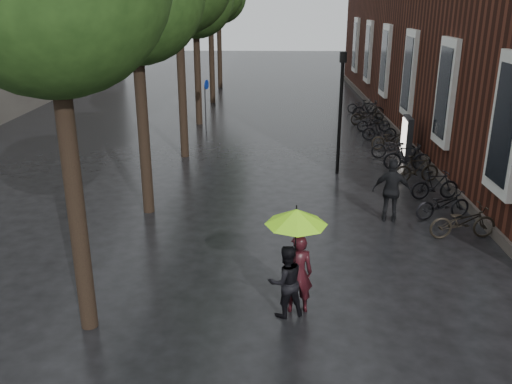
{
  "coord_description": "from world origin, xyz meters",
  "views": [
    {
      "loc": [
        -0.57,
        -7.95,
        5.99
      ],
      "look_at": [
        -0.86,
        5.03,
        1.34
      ],
      "focal_mm": 38.0,
      "sensor_mm": 36.0,
      "label": 1
    }
  ],
  "objects_px": {
    "person_black": "(286,281)",
    "pedestrian_walking": "(392,191)",
    "parked_bicycles": "(394,144)",
    "lamp_post": "(341,102)",
    "person_burgundy": "(298,274)",
    "ad_lightbox": "(407,137)"
  },
  "relations": [
    {
      "from": "pedestrian_walking",
      "to": "ad_lightbox",
      "type": "bearing_deg",
      "value": -93.41
    },
    {
      "from": "pedestrian_walking",
      "to": "lamp_post",
      "type": "xyz_separation_m",
      "value": [
        -0.96,
        4.47,
        1.7
      ]
    },
    {
      "from": "person_burgundy",
      "to": "ad_lightbox",
      "type": "xyz_separation_m",
      "value": [
        4.86,
        11.34,
        -0.01
      ]
    },
    {
      "from": "person_burgundy",
      "to": "person_black",
      "type": "relative_size",
      "value": 1.11
    },
    {
      "from": "person_burgundy",
      "to": "person_black",
      "type": "height_order",
      "value": "person_burgundy"
    },
    {
      "from": "person_black",
      "to": "person_burgundy",
      "type": "bearing_deg",
      "value": -165.04
    },
    {
      "from": "person_burgundy",
      "to": "ad_lightbox",
      "type": "height_order",
      "value": "person_burgundy"
    },
    {
      "from": "person_black",
      "to": "pedestrian_walking",
      "type": "bearing_deg",
      "value": -141.75
    },
    {
      "from": "ad_lightbox",
      "to": "pedestrian_walking",
      "type": "bearing_deg",
      "value": -103.28
    },
    {
      "from": "lamp_post",
      "to": "person_burgundy",
      "type": "bearing_deg",
      "value": -101.71
    },
    {
      "from": "parked_bicycles",
      "to": "lamp_post",
      "type": "height_order",
      "value": "lamp_post"
    },
    {
      "from": "pedestrian_walking",
      "to": "parked_bicycles",
      "type": "xyz_separation_m",
      "value": [
        1.61,
        7.0,
        -0.45
      ]
    },
    {
      "from": "pedestrian_walking",
      "to": "lamp_post",
      "type": "bearing_deg",
      "value": -64.43
    },
    {
      "from": "person_black",
      "to": "pedestrian_walking",
      "type": "distance_m",
      "value": 5.86
    },
    {
      "from": "person_burgundy",
      "to": "lamp_post",
      "type": "relative_size",
      "value": 0.39
    },
    {
      "from": "lamp_post",
      "to": "parked_bicycles",
      "type": "bearing_deg",
      "value": 44.48
    },
    {
      "from": "person_burgundy",
      "to": "lamp_post",
      "type": "bearing_deg",
      "value": -107.18
    },
    {
      "from": "person_burgundy",
      "to": "pedestrian_walking",
      "type": "distance_m",
      "value": 5.59
    },
    {
      "from": "parked_bicycles",
      "to": "lamp_post",
      "type": "bearing_deg",
      "value": -135.52
    },
    {
      "from": "parked_bicycles",
      "to": "ad_lightbox",
      "type": "distance_m",
      "value": 0.69
    },
    {
      "from": "person_burgundy",
      "to": "parked_bicycles",
      "type": "height_order",
      "value": "person_burgundy"
    },
    {
      "from": "person_burgundy",
      "to": "person_black",
      "type": "distance_m",
      "value": 0.31
    }
  ]
}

